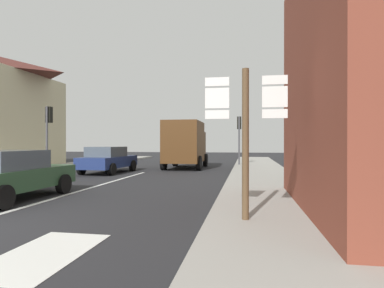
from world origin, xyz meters
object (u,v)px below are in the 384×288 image
at_px(traffic_light_near_left, 48,124).
at_px(route_sign_post, 245,132).
at_px(sedan_near, 9,174).
at_px(traffic_light_far_right, 239,129).
at_px(sedan_far, 108,159).
at_px(delivery_truck, 185,143).

bearing_deg(traffic_light_near_left, route_sign_post, -41.69).
height_order(sedan_near, traffic_light_far_right, traffic_light_far_right).
xyz_separation_m(sedan_near, route_sign_post, (6.88, -1.80, 1.15)).
xyz_separation_m(sedan_far, traffic_light_near_left, (-3.32, -0.53, 1.99)).
bearing_deg(sedan_near, traffic_light_near_left, 117.13).
height_order(sedan_far, traffic_light_far_right, traffic_light_far_right).
bearing_deg(delivery_truck, sedan_near, -103.42).
bearing_deg(sedan_near, delivery_truck, 76.58).
bearing_deg(traffic_light_far_right, sedan_far, -138.52).
height_order(traffic_light_far_right, traffic_light_near_left, traffic_light_near_left).
height_order(delivery_truck, traffic_light_near_left, traffic_light_near_left).
relative_size(traffic_light_far_right, traffic_light_near_left, 0.96).
height_order(route_sign_post, traffic_light_far_right, traffic_light_far_right).
distance_m(route_sign_post, traffic_light_near_left, 14.71).
bearing_deg(route_sign_post, sedan_near, 165.36).
bearing_deg(delivery_truck, sedan_far, -134.21).
bearing_deg(sedan_far, sedan_near, -84.88).
bearing_deg(route_sign_post, traffic_light_near_left, 138.31).
bearing_deg(traffic_light_near_left, traffic_light_far_right, 33.20).
height_order(sedan_near, delivery_truck, delivery_truck).
bearing_deg(traffic_light_near_left, sedan_near, -62.87).
xyz_separation_m(route_sign_post, traffic_light_far_right, (-0.50, 16.61, 0.73)).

